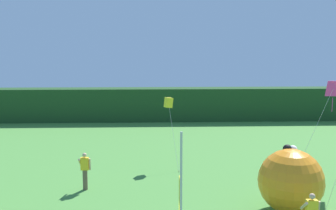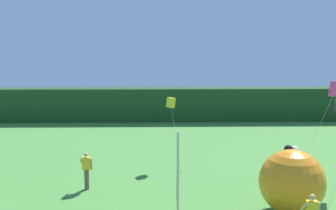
% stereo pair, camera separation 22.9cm
% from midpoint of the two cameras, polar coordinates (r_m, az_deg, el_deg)
% --- Properties ---
extents(distant_treeline, '(80.00, 2.40, 3.05)m').
position_cam_midpoint_polar(distant_treeline, '(35.87, -2.38, 0.11)').
color(distant_treeline, '#1E421E').
rests_on(distant_treeline, ground).
extents(person_far_right, '(0.55, 0.48, 1.75)m').
position_cam_midpoint_polar(person_far_right, '(18.26, -12.72, -9.50)').
color(person_far_right, brown).
rests_on(person_far_right, ground).
extents(inflatable_balloon, '(2.57, 2.61, 2.66)m').
position_cam_midpoint_polar(inflatable_balloon, '(16.02, 17.54, -10.82)').
color(inflatable_balloon, orange).
rests_on(inflatable_balloon, ground).
extents(kite_yellow_box_1, '(0.77, 2.07, 3.83)m').
position_cam_midpoint_polar(kite_yellow_box_1, '(21.57, -0.22, 0.33)').
color(kite_yellow_box_1, brown).
rests_on(kite_yellow_box_1, ground).
extents(kite_magenta_diamond_2, '(2.85, 1.55, 4.99)m').
position_cam_midpoint_polar(kite_magenta_diamond_2, '(20.17, 23.05, 1.73)').
color(kite_magenta_diamond_2, brown).
rests_on(kite_magenta_diamond_2, ground).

